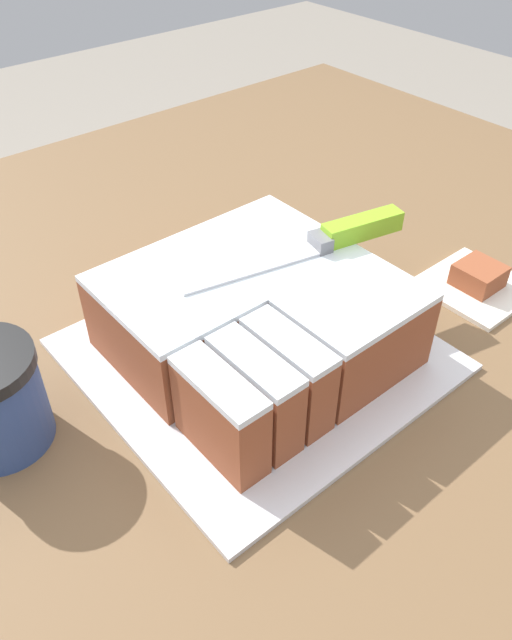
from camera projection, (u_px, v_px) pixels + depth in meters
name	position (u px, v px, depth m)	size (l,w,h in m)	color
countertop	(239.00, 524.00, 1.05)	(1.40, 1.10, 0.95)	brown
cake_board	(256.00, 354.00, 0.67)	(0.34, 0.34, 0.01)	silver
cake	(256.00, 318.00, 0.64)	(0.26, 0.26, 0.09)	#994C2D
knife	(338.00, 236.00, 0.66)	(0.26, 0.08, 0.02)	silver
paper_napkin	(476.00, 287.00, 0.76)	(0.12, 0.12, 0.01)	white
brownie	(479.00, 275.00, 0.75)	(0.05, 0.05, 0.03)	#994C2D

